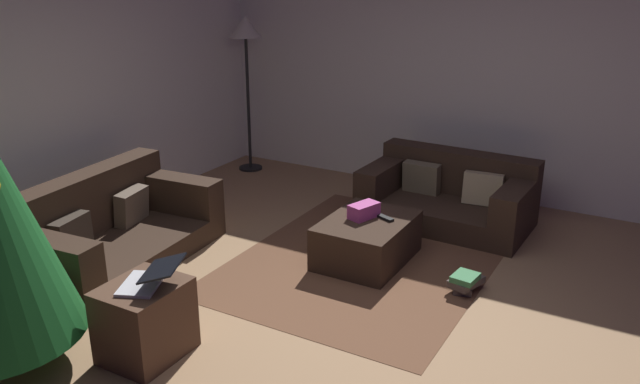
% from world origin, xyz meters
% --- Properties ---
extents(ground_plane, '(6.40, 6.40, 0.00)m').
position_xyz_m(ground_plane, '(0.00, 0.00, 0.00)').
color(ground_plane, '#93704C').
extents(rear_partition, '(6.40, 0.12, 2.60)m').
position_xyz_m(rear_partition, '(0.00, 3.14, 1.30)').
color(rear_partition, silver).
rests_on(rear_partition, ground_plane).
extents(corner_partition, '(0.12, 6.40, 2.60)m').
position_xyz_m(corner_partition, '(3.14, 0.00, 1.30)').
color(corner_partition, silver).
rests_on(corner_partition, ground_plane).
extents(couch_left, '(1.83, 1.07, 0.72)m').
position_xyz_m(couch_left, '(-0.01, 2.26, 0.27)').
color(couch_left, '#332319').
rests_on(couch_left, ground_plane).
extents(couch_right, '(0.93, 1.58, 0.65)m').
position_xyz_m(couch_right, '(2.24, 0.05, 0.26)').
color(couch_right, '#332319').
rests_on(couch_right, ground_plane).
extents(ottoman, '(0.87, 0.65, 0.37)m').
position_xyz_m(ottoman, '(1.04, 0.36, 0.18)').
color(ottoman, '#332319').
rests_on(ottoman, ground_plane).
extents(gift_box, '(0.29, 0.22, 0.12)m').
position_xyz_m(gift_box, '(1.08, 0.41, 0.43)').
color(gift_box, '#B23F8C').
rests_on(gift_box, ottoman).
extents(tv_remote, '(0.11, 0.17, 0.02)m').
position_xyz_m(tv_remote, '(1.13, 0.24, 0.38)').
color(tv_remote, black).
rests_on(tv_remote, ottoman).
extents(side_table, '(0.52, 0.44, 0.50)m').
position_xyz_m(side_table, '(-0.91, 0.98, 0.25)').
color(side_table, '#4C3323').
rests_on(side_table, ground_plane).
extents(laptop, '(0.45, 0.46, 0.16)m').
position_xyz_m(laptop, '(-0.89, 0.93, 0.55)').
color(laptop, silver).
rests_on(laptop, side_table).
extents(book_stack, '(0.31, 0.24, 0.15)m').
position_xyz_m(book_stack, '(0.92, -0.54, 0.08)').
color(book_stack, '#4C423D').
rests_on(book_stack, ground_plane).
extents(corner_lamp, '(0.36, 0.36, 1.81)m').
position_xyz_m(corner_lamp, '(2.64, 2.69, 1.55)').
color(corner_lamp, black).
rests_on(corner_lamp, ground_plane).
extents(area_rug, '(2.60, 2.00, 0.01)m').
position_xyz_m(area_rug, '(1.04, 0.36, 0.00)').
color(area_rug, brown).
rests_on(area_rug, ground_plane).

